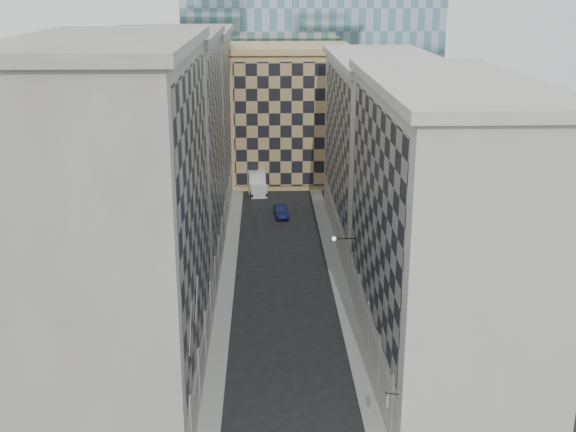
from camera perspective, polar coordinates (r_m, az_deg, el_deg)
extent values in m
cube|color=gray|center=(68.55, -4.84, -5.04)|extent=(1.50, 100.00, 0.15)
cube|color=gray|center=(68.79, 3.96, -4.93)|extent=(1.50, 100.00, 0.15)
cube|color=gray|center=(47.57, -13.22, -1.19)|extent=(10.00, 22.00, 23.00)
cube|color=gray|center=(46.38, -7.43, 0.60)|extent=(0.25, 19.36, 18.00)
cube|color=gray|center=(50.90, -7.01, -11.75)|extent=(0.45, 21.12, 3.20)
cube|color=gray|center=(45.23, -14.29, 13.16)|extent=(10.80, 22.80, 0.70)
cylinder|color=gray|center=(43.62, -8.18, -16.39)|extent=(0.90, 0.90, 4.40)
cylinder|color=gray|center=(48.25, -7.49, -12.74)|extent=(0.90, 0.90, 4.40)
cylinder|color=gray|center=(53.04, -6.94, -9.73)|extent=(0.90, 0.90, 4.40)
cylinder|color=gray|center=(57.96, -6.49, -7.22)|extent=(0.90, 0.90, 4.40)
cube|color=gray|center=(68.58, -9.77, 4.38)|extent=(10.00, 22.00, 22.00)
cube|color=gray|center=(67.75, -5.72, 5.69)|extent=(0.25, 19.36, 17.00)
cube|color=gray|center=(70.83, -5.52, -2.97)|extent=(0.45, 21.12, 3.20)
cube|color=gray|center=(66.93, -10.29, 13.87)|extent=(10.80, 22.80, 0.70)
cylinder|color=gray|center=(62.97, -6.12, -5.11)|extent=(0.90, 0.90, 4.40)
cylinder|color=gray|center=(68.06, -5.80, -3.31)|extent=(0.90, 0.90, 4.40)
cylinder|color=gray|center=(73.21, -5.53, -1.77)|extent=(0.90, 0.90, 4.40)
cylinder|color=gray|center=(78.41, -5.29, -0.43)|extent=(0.90, 0.90, 4.40)
cube|color=gray|center=(90.07, -7.93, 7.31)|extent=(10.00, 22.00, 21.00)
cube|color=gray|center=(89.43, -4.83, 8.32)|extent=(0.25, 19.36, 16.00)
cube|color=gray|center=(91.71, -4.71, 1.90)|extent=(0.45, 21.12, 3.20)
cube|color=gray|center=(88.78, -8.24, 14.21)|extent=(10.80, 22.80, 0.70)
cylinder|color=gray|center=(83.64, -5.08, 0.75)|extent=(0.90, 0.90, 4.40)
cylinder|color=gray|center=(88.91, -4.90, 1.79)|extent=(0.90, 0.90, 4.40)
cylinder|color=gray|center=(94.20, -4.74, 2.70)|extent=(0.90, 0.90, 4.40)
cylinder|color=gray|center=(99.52, -4.59, 3.53)|extent=(0.90, 0.90, 4.40)
cube|color=#B6B3A7|center=(52.42, 12.09, -1.07)|extent=(10.00, 26.00, 20.00)
cube|color=gray|center=(51.01, 6.87, 0.45)|extent=(0.25, 22.88, 15.00)
cube|color=#B6B3A7|center=(54.77, 6.57, -9.49)|extent=(0.45, 24.96, 3.20)
cube|color=#B6B3A7|center=(50.13, 12.86, 10.20)|extent=(10.80, 26.80, 0.70)
cylinder|color=#B6B3A7|center=(45.60, 8.71, -14.77)|extent=(0.90, 0.90, 4.40)
cylinder|color=#B6B3A7|center=(49.99, 7.63, -11.58)|extent=(0.90, 0.90, 4.40)
cylinder|color=#B6B3A7|center=(54.52, 6.75, -8.92)|extent=(0.90, 0.90, 4.40)
cylinder|color=#B6B3A7|center=(59.16, 6.02, -6.67)|extent=(0.90, 0.90, 4.40)
cylinder|color=#B6B3A7|center=(63.88, 5.40, -4.74)|extent=(0.90, 0.90, 4.40)
cube|color=#B6B3A7|center=(78.06, 7.45, 4.98)|extent=(10.00, 28.00, 19.00)
cube|color=gray|center=(77.10, 3.90, 6.07)|extent=(0.25, 24.64, 14.00)
cube|color=#B6B3A7|center=(79.54, 3.81, -0.58)|extent=(0.45, 26.88, 3.20)
cube|color=#B6B3A7|center=(76.51, 7.75, 12.19)|extent=(10.80, 28.80, 0.70)
cube|color=tan|center=(102.70, 0.13, 7.91)|extent=(16.00, 14.00, 18.00)
cube|color=tan|center=(95.72, 0.28, 7.18)|extent=(15.20, 0.25, 16.50)
cube|color=tan|center=(101.52, 0.14, 13.14)|extent=(16.80, 14.80, 0.80)
cube|color=#2A2520|center=(115.82, -1.12, 11.52)|extent=(6.00, 6.00, 28.00)
cylinder|color=gray|center=(41.73, -7.73, -8.83)|extent=(0.10, 2.33, 2.33)
cylinder|color=gray|center=(45.32, -7.25, -6.57)|extent=(0.10, 2.33, 2.33)
cylinder|color=black|center=(61.01, 4.50, -1.80)|extent=(1.80, 0.08, 0.08)
sphere|color=#FFE5B2|center=(60.92, 3.66, -1.81)|extent=(0.36, 0.36, 0.36)
cube|color=silver|center=(95.10, -2.36, 2.06)|extent=(2.37, 2.54, 1.72)
cube|color=silver|center=(97.32, -2.54, 2.80)|extent=(2.61, 3.69, 2.96)
cylinder|color=black|center=(94.38, -2.88, 1.66)|extent=(0.39, 0.89, 0.86)
cylinder|color=black|center=(94.60, -1.73, 1.71)|extent=(0.39, 0.89, 0.86)
cylinder|color=black|center=(98.59, -3.16, 2.36)|extent=(0.39, 0.89, 0.86)
cylinder|color=black|center=(98.80, -2.06, 2.41)|extent=(0.39, 0.89, 0.86)
imported|color=#0F1338|center=(86.62, -0.55, 0.38)|extent=(1.83, 4.37, 1.40)
cylinder|color=black|center=(43.09, 8.21, -13.72)|extent=(0.76, 0.28, 0.06)
cube|color=#C5BD90|center=(43.26, 7.92, -14.18)|extent=(0.25, 0.67, 0.68)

